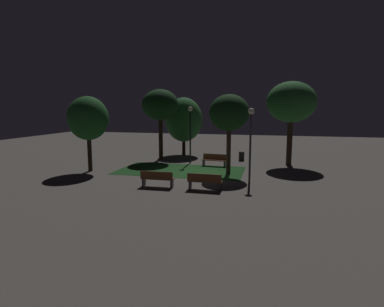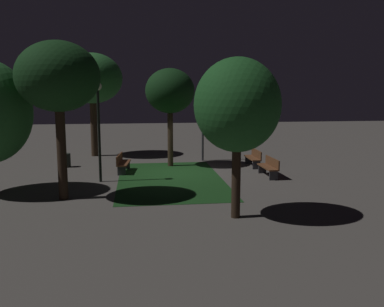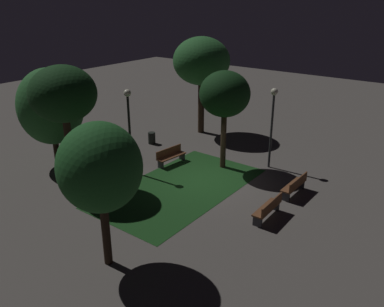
{
  "view_description": "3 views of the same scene",
  "coord_description": "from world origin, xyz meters",
  "px_view_note": "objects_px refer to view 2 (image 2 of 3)",
  "views": [
    {
      "loc": [
        4.48,
        -19.81,
        4.26
      ],
      "look_at": [
        -0.56,
        0.68,
        1.17
      ],
      "focal_mm": 29.39,
      "sensor_mm": 36.0,
      "label": 1
    },
    {
      "loc": [
        -19.7,
        1.87,
        4.04
      ],
      "look_at": [
        -0.12,
        -0.69,
        0.97
      ],
      "focal_mm": 38.98,
      "sensor_mm": 36.0,
      "label": 2
    },
    {
      "loc": [
        -14.48,
        -10.23,
        8.52
      ],
      "look_at": [
        0.53,
        1.12,
        1.0
      ],
      "focal_mm": 37.3,
      "sensor_mm": 36.0,
      "label": 3
    }
  ],
  "objects_px": {
    "tree_back_right": "(92,79)",
    "trash_bin": "(66,160)",
    "tree_tall_center": "(58,78)",
    "tree_lawn_side": "(170,92)",
    "lamp_post_path_center": "(203,109)",
    "bench_front_left": "(122,162)",
    "bench_lawn_edge": "(269,166)",
    "tree_left_canopy": "(237,106)",
    "lamp_post_near_wall": "(98,114)",
    "bench_back_row": "(254,157)"
  },
  "relations": [
    {
      "from": "tree_back_right",
      "to": "trash_bin",
      "type": "relative_size",
      "value": 8.61
    },
    {
      "from": "tree_tall_center",
      "to": "tree_lawn_side",
      "type": "bearing_deg",
      "value": -35.81
    },
    {
      "from": "lamp_post_path_center",
      "to": "trash_bin",
      "type": "xyz_separation_m",
      "value": [
        -1.09,
        7.38,
        -2.55
      ]
    },
    {
      "from": "bench_front_left",
      "to": "trash_bin",
      "type": "distance_m",
      "value": 3.42
    },
    {
      "from": "bench_front_left",
      "to": "tree_back_right",
      "type": "xyz_separation_m",
      "value": [
        5.33,
        1.84,
        4.15
      ]
    },
    {
      "from": "bench_lawn_edge",
      "to": "trash_bin",
      "type": "xyz_separation_m",
      "value": [
        3.68,
        9.77,
        -0.12
      ]
    },
    {
      "from": "tree_lawn_side",
      "to": "lamp_post_path_center",
      "type": "height_order",
      "value": "tree_lawn_side"
    },
    {
      "from": "bench_front_left",
      "to": "tree_left_canopy",
      "type": "relative_size",
      "value": 0.37
    },
    {
      "from": "bench_front_left",
      "to": "tree_back_right",
      "type": "height_order",
      "value": "tree_back_right"
    },
    {
      "from": "tree_back_right",
      "to": "tree_left_canopy",
      "type": "distance_m",
      "value": 14.4
    },
    {
      "from": "tree_back_right",
      "to": "tree_left_canopy",
      "type": "relative_size",
      "value": 1.23
    },
    {
      "from": "lamp_post_path_center",
      "to": "tree_tall_center",
      "type": "bearing_deg",
      "value": 140.06
    },
    {
      "from": "lamp_post_near_wall",
      "to": "trash_bin",
      "type": "distance_m",
      "value": 5.03
    },
    {
      "from": "lamp_post_path_center",
      "to": "bench_back_row",
      "type": "bearing_deg",
      "value": -131.93
    },
    {
      "from": "bench_front_left",
      "to": "bench_back_row",
      "type": "bearing_deg",
      "value": -84.49
    },
    {
      "from": "tree_left_canopy",
      "to": "tree_back_right",
      "type": "bearing_deg",
      "value": 23.23
    },
    {
      "from": "bench_back_row",
      "to": "tree_left_canopy",
      "type": "xyz_separation_m",
      "value": [
        -8.52,
        3.01,
        3.05
      ]
    },
    {
      "from": "tree_tall_center",
      "to": "trash_bin",
      "type": "distance_m",
      "value": 7.79
    },
    {
      "from": "bench_back_row",
      "to": "lamp_post_near_wall",
      "type": "distance_m",
      "value": 8.53
    },
    {
      "from": "tree_tall_center",
      "to": "trash_bin",
      "type": "relative_size",
      "value": 8.02
    },
    {
      "from": "bench_lawn_edge",
      "to": "tree_back_right",
      "type": "relative_size",
      "value": 0.29
    },
    {
      "from": "bench_lawn_edge",
      "to": "bench_front_left",
      "type": "height_order",
      "value": "same"
    },
    {
      "from": "tree_back_right",
      "to": "trash_bin",
      "type": "xyz_separation_m",
      "value": [
        -3.61,
        1.1,
        -4.27
      ]
    },
    {
      "from": "bench_lawn_edge",
      "to": "tree_back_right",
      "type": "distance_m",
      "value": 12.06
    },
    {
      "from": "tree_left_canopy",
      "to": "tree_lawn_side",
      "type": "xyz_separation_m",
      "value": [
        9.19,
        1.34,
        0.37
      ]
    },
    {
      "from": "tree_left_canopy",
      "to": "trash_bin",
      "type": "distance_m",
      "value": 12.15
    },
    {
      "from": "tree_lawn_side",
      "to": "lamp_post_path_center",
      "type": "distance_m",
      "value": 2.65
    },
    {
      "from": "bench_back_row",
      "to": "tree_tall_center",
      "type": "relative_size",
      "value": 0.31
    },
    {
      "from": "tree_back_right",
      "to": "tree_left_canopy",
      "type": "height_order",
      "value": "tree_back_right"
    },
    {
      "from": "bench_back_row",
      "to": "tree_back_right",
      "type": "height_order",
      "value": "tree_back_right"
    },
    {
      "from": "bench_lawn_edge",
      "to": "tree_tall_center",
      "type": "bearing_deg",
      "value": 108.17
    },
    {
      "from": "tree_left_canopy",
      "to": "tree_lawn_side",
      "type": "bearing_deg",
      "value": 8.31
    },
    {
      "from": "tree_left_canopy",
      "to": "lamp_post_path_center",
      "type": "relative_size",
      "value": 1.18
    },
    {
      "from": "bench_back_row",
      "to": "tree_lawn_side",
      "type": "relative_size",
      "value": 0.35
    },
    {
      "from": "tree_back_right",
      "to": "tree_tall_center",
      "type": "height_order",
      "value": "tree_back_right"
    },
    {
      "from": "bench_lawn_edge",
      "to": "tree_tall_center",
      "type": "xyz_separation_m",
      "value": [
        -2.89,
        8.81,
        3.95
      ]
    },
    {
      "from": "bench_front_left",
      "to": "lamp_post_path_center",
      "type": "relative_size",
      "value": 0.43
    },
    {
      "from": "lamp_post_near_wall",
      "to": "bench_back_row",
      "type": "bearing_deg",
      "value": -70.6
    },
    {
      "from": "tree_back_right",
      "to": "tree_lawn_side",
      "type": "xyz_separation_m",
      "value": [
        -4.0,
        -4.32,
        -0.72
      ]
    },
    {
      "from": "lamp_post_path_center",
      "to": "trash_bin",
      "type": "bearing_deg",
      "value": 98.4
    },
    {
      "from": "trash_bin",
      "to": "lamp_post_near_wall",
      "type": "bearing_deg",
      "value": -151.28
    },
    {
      "from": "tree_back_right",
      "to": "tree_left_canopy",
      "type": "bearing_deg",
      "value": -156.77
    },
    {
      "from": "trash_bin",
      "to": "tree_tall_center",
      "type": "bearing_deg",
      "value": -171.67
    },
    {
      "from": "bench_back_row",
      "to": "bench_front_left",
      "type": "relative_size",
      "value": 0.98
    },
    {
      "from": "bench_lawn_edge",
      "to": "tree_lawn_side",
      "type": "bearing_deg",
      "value": 52.89
    },
    {
      "from": "trash_bin",
      "to": "bench_front_left",
      "type": "bearing_deg",
      "value": -120.3
    },
    {
      "from": "bench_back_row",
      "to": "tree_tall_center",
      "type": "height_order",
      "value": "tree_tall_center"
    },
    {
      "from": "tree_tall_center",
      "to": "lamp_post_near_wall",
      "type": "relative_size",
      "value": 1.33
    },
    {
      "from": "trash_bin",
      "to": "bench_lawn_edge",
      "type": "bearing_deg",
      "value": -110.64
    },
    {
      "from": "tree_lawn_side",
      "to": "lamp_post_path_center",
      "type": "bearing_deg",
      "value": -52.88
    }
  ]
}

